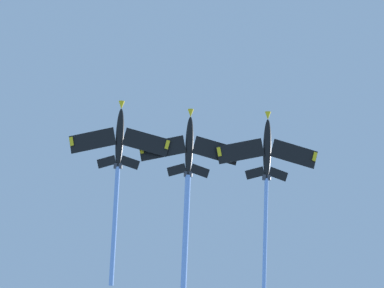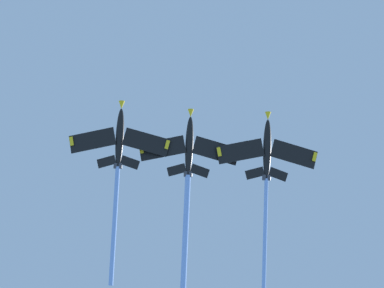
{
  "view_description": "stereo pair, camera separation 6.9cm",
  "coord_description": "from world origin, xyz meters",
  "views": [
    {
      "loc": [
        -25.22,
        53.62,
        1.56
      ],
      "look_at": [
        -2.6,
        24.62,
        149.6
      ],
      "focal_mm": 72.62,
      "sensor_mm": 36.0,
      "label": 1
    },
    {
      "loc": [
        -25.17,
        53.66,
        1.56
      ],
      "look_at": [
        -2.6,
        24.62,
        149.6
      ],
      "focal_mm": 72.62,
      "sensor_mm": 36.0,
      "label": 2
    }
  ],
  "objects": [
    {
      "name": "jet_centre",
      "position": [
        1.94,
        20.1,
        146.83
      ],
      "size": [
        24.98,
        26.68,
        18.89
      ],
      "color": "black"
    },
    {
      "name": "jet_inner_left",
      "position": [
        -11.63,
        12.45,
        147.37
      ],
      "size": [
        23.83,
        25.23,
        17.18
      ],
      "color": "black"
    },
    {
      "name": "jet_inner_right",
      "position": [
        10.53,
        31.16,
        147.3
      ],
      "size": [
        24.11,
        25.92,
        18.9
      ],
      "color": "black"
    }
  ]
}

